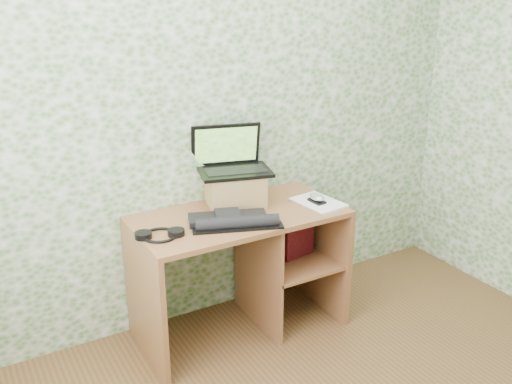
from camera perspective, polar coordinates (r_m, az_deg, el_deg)
wall_back at (r=3.33m, az=-4.35°, el=8.36°), size 3.50×0.00×3.50m
desk at (r=3.40m, az=-0.72°, el=-5.99°), size 1.20×0.60×0.75m
riser at (r=3.34m, az=-2.11°, el=0.32°), size 0.38×0.34×0.19m
laptop at (r=3.32m, az=-2.50°, el=3.14°), size 0.47×0.38×0.27m
keyboard at (r=3.09m, az=-2.40°, el=-2.84°), size 0.49×0.39×0.07m
headphones at (r=2.99m, az=-9.59°, el=-4.21°), size 0.25×0.23×0.03m
notepad at (r=3.39m, az=6.25°, el=-1.07°), size 0.25×0.33×0.01m
mouse at (r=3.37m, az=6.11°, el=-0.70°), size 0.08×0.12×0.04m
pen at (r=3.43m, az=6.39°, el=-0.65°), size 0.03×0.13×0.01m
red_box at (r=3.51m, az=4.12°, el=-4.37°), size 0.23×0.11×0.27m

